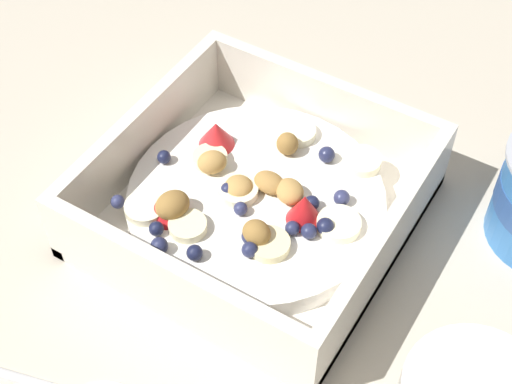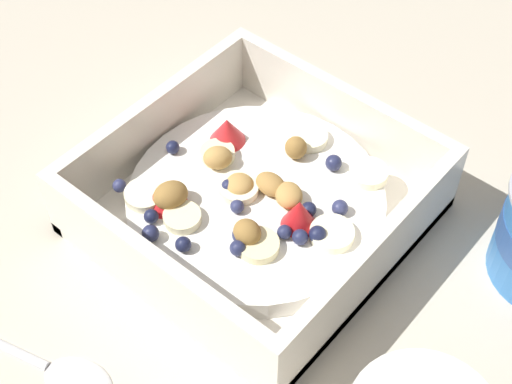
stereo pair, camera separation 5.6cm
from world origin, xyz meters
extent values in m
plane|color=beige|center=(0.00, 0.00, 0.00)|extent=(2.40, 2.40, 0.00)
cube|color=white|center=(0.01, 0.01, 0.01)|extent=(0.21, 0.21, 0.01)
cube|color=white|center=(0.01, -0.09, 0.03)|extent=(0.21, 0.01, 0.06)
cube|color=white|center=(0.01, 0.11, 0.03)|extent=(0.21, 0.01, 0.06)
cube|color=white|center=(-0.09, 0.01, 0.03)|extent=(0.01, 0.19, 0.06)
cube|color=white|center=(0.11, 0.01, 0.03)|extent=(0.01, 0.19, 0.06)
cylinder|color=white|center=(0.01, 0.01, 0.02)|extent=(0.19, 0.19, 0.02)
cylinder|color=#F7EFC6|center=(-0.06, 0.06, 0.03)|extent=(0.04, 0.04, 0.01)
cylinder|color=#F7EFC6|center=(-0.06, 0.01, 0.03)|extent=(0.04, 0.04, 0.01)
cylinder|color=beige|center=(0.05, 0.04, 0.03)|extent=(0.04, 0.04, 0.01)
cylinder|color=#F7EFC6|center=(0.01, 0.08, 0.03)|extent=(0.03, 0.03, 0.01)
cylinder|color=#F7EFC6|center=(0.06, -0.05, 0.03)|extent=(0.04, 0.04, 0.01)
cylinder|color=#F7EFC6|center=(0.02, 0.00, 0.03)|extent=(0.04, 0.04, 0.01)
cylinder|color=#F4EAB7|center=(0.00, -0.04, 0.03)|extent=(0.03, 0.03, 0.01)
cylinder|color=#F4EAB7|center=(0.06, -0.01, 0.03)|extent=(0.03, 0.03, 0.01)
cone|color=red|center=(0.06, -0.03, 0.04)|extent=(0.04, 0.04, 0.02)
cone|color=red|center=(-0.02, -0.04, 0.04)|extent=(0.04, 0.04, 0.02)
cone|color=red|center=(0.01, 0.05, 0.04)|extent=(0.03, 0.03, 0.02)
sphere|color=navy|center=(0.07, -0.07, 0.03)|extent=(0.01, 0.01, 0.01)
sphere|color=#191E3D|center=(0.01, 0.07, 0.03)|extent=(0.01, 0.01, 0.01)
sphere|color=#191E3D|center=(0.00, 0.05, 0.03)|extent=(0.01, 0.01, 0.01)
sphere|color=#23284C|center=(0.02, 0.06, 0.03)|extent=(0.01, 0.01, 0.01)
sphere|color=#191E3D|center=(0.02, -0.06, 0.03)|extent=(0.01, 0.01, 0.01)
sphere|color=#191E3D|center=(0.08, -0.03, 0.03)|extent=(0.01, 0.01, 0.01)
sphere|color=navy|center=(-0.02, 0.07, 0.03)|extent=(0.01, 0.01, 0.01)
sphere|color=navy|center=(0.03, 0.01, 0.03)|extent=(0.01, 0.01, 0.01)
sphere|color=#23284C|center=(0.05, 0.03, 0.03)|extent=(0.01, 0.01, 0.01)
sphere|color=#23284C|center=(0.02, -0.01, 0.03)|extent=(0.01, 0.01, 0.01)
sphere|color=#23284C|center=(0.06, 0.04, 0.03)|extent=(0.01, 0.01, 0.01)
sphere|color=navy|center=(0.00, 0.02, 0.03)|extent=(0.01, 0.01, 0.01)
sphere|color=#23284C|center=(-0.05, 0.04, 0.03)|extent=(0.01, 0.01, 0.01)
sphere|color=#23284C|center=(0.09, -0.02, 0.03)|extent=(0.01, 0.01, 0.01)
sphere|color=#191E3D|center=(0.08, 0.01, 0.03)|extent=(0.01, 0.01, 0.01)
sphere|color=#23284C|center=(0.03, 0.05, 0.03)|extent=(0.01, 0.01, 0.01)
ellipsoid|color=olive|center=(0.05, 0.03, 0.04)|extent=(0.02, 0.02, 0.02)
ellipsoid|color=olive|center=(-0.04, 0.01, 0.04)|extent=(0.02, 0.02, 0.02)
ellipsoid|color=tan|center=(0.00, 0.03, 0.03)|extent=(0.03, 0.03, 0.01)
ellipsoid|color=olive|center=(0.06, -0.03, 0.04)|extent=(0.03, 0.03, 0.02)
ellipsoid|color=tan|center=(0.01, -0.03, 0.04)|extent=(0.03, 0.03, 0.02)
ellipsoid|color=tan|center=(0.01, 0.00, 0.03)|extent=(0.03, 0.03, 0.01)
ellipsoid|color=#AD7F42|center=(0.00, 0.02, 0.03)|extent=(0.02, 0.03, 0.01)
ellipsoid|color=silver|center=(0.19, 0.01, 0.00)|extent=(0.04, 0.05, 0.01)
camera|label=1|loc=(0.32, 0.20, 0.45)|focal=54.06mm
camera|label=2|loc=(0.29, 0.25, 0.45)|focal=54.06mm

